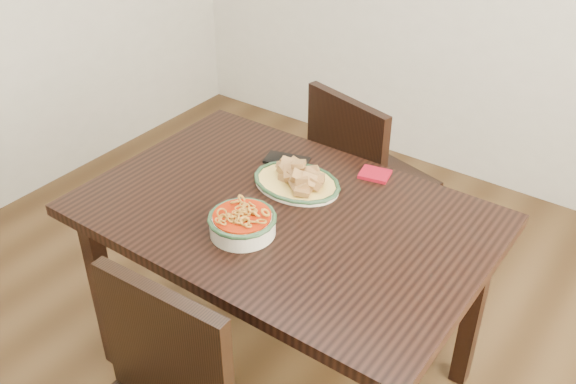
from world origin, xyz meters
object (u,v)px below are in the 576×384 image
Objects in this scene: chair_far at (362,176)px; fish_plate at (297,175)px; dining_table at (284,232)px; smartphone at (287,160)px; noodle_bowl at (242,221)px.

chair_far reaches higher than fish_plate.
smartphone is (-0.18, 0.26, 0.09)m from dining_table.
dining_table is 4.21× the size of fish_plate.
smartphone is (-0.14, 0.43, -0.04)m from noodle_bowl.
fish_plate is 0.32m from noodle_bowl.
smartphone is at bearing 124.46° from dining_table.
chair_far is at bearing 62.60° from smartphone.
noodle_bowl is at bearing 108.58° from chair_far.
dining_table is 1.47× the size of chair_far.
noodle_bowl reaches higher than dining_table.
fish_plate reaches higher than dining_table.
chair_far is 4.16× the size of noodle_bowl.
chair_far is at bearing 97.55° from dining_table.
noodle_bowl is at bearing -86.58° from fish_plate.
noodle_bowl is 0.45m from smartphone.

